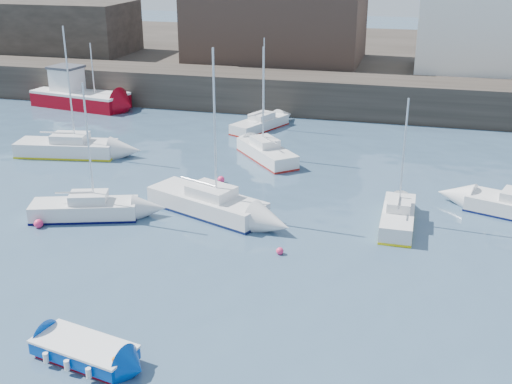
% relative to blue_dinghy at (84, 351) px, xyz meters
% --- Properties ---
extents(water, '(220.00, 220.00, 0.00)m').
position_rel_blue_dinghy_xyz_m(water, '(2.69, 1.07, -0.39)').
color(water, '#2D4760').
rests_on(water, ground).
extents(quay_wall, '(90.00, 5.00, 3.00)m').
position_rel_blue_dinghy_xyz_m(quay_wall, '(2.69, 36.07, 1.11)').
color(quay_wall, '#28231E').
rests_on(quay_wall, ground).
extents(land_strip, '(90.00, 32.00, 2.80)m').
position_rel_blue_dinghy_xyz_m(land_strip, '(2.69, 54.07, 1.01)').
color(land_strip, '#28231E').
rests_on(land_strip, ground).
extents(bldg_east_d, '(11.14, 11.14, 8.95)m').
position_rel_blue_dinghy_xyz_m(bldg_east_d, '(13.69, 42.57, 6.98)').
color(bldg_east_d, white).
rests_on(bldg_east_d, land_strip).
extents(warehouse, '(16.40, 10.40, 7.60)m').
position_rel_blue_dinghy_xyz_m(warehouse, '(-3.31, 44.07, 6.23)').
color(warehouse, '#3D2D26').
rests_on(warehouse, land_strip).
extents(bldg_west, '(14.00, 8.00, 5.00)m').
position_rel_blue_dinghy_xyz_m(bldg_west, '(-25.31, 43.07, 4.91)').
color(bldg_west, '#353028').
rests_on(bldg_west, land_strip).
extents(blue_dinghy, '(3.89, 2.30, 0.69)m').
position_rel_blue_dinghy_xyz_m(blue_dinghy, '(0.00, 0.00, 0.00)').
color(blue_dinghy, maroon).
rests_on(blue_dinghy, ground).
extents(fishing_boat, '(8.79, 4.53, 5.55)m').
position_rel_blue_dinghy_xyz_m(fishing_boat, '(-18.26, 32.62, 0.69)').
color(fishing_boat, maroon).
rests_on(fishing_boat, ground).
extents(sailboat_a, '(5.71, 3.34, 7.07)m').
position_rel_blue_dinghy_xyz_m(sailboat_a, '(-5.93, 11.03, 0.11)').
color(sailboat_a, silver).
rests_on(sailboat_a, ground).
extents(sailboat_b, '(7.08, 4.55, 8.70)m').
position_rel_blue_dinghy_xyz_m(sailboat_b, '(0.01, 13.25, 0.18)').
color(sailboat_b, silver).
rests_on(sailboat_b, ground).
extents(sailboat_c, '(1.60, 4.91, 6.45)m').
position_rel_blue_dinghy_xyz_m(sailboat_c, '(9.82, 14.06, 0.11)').
color(sailboat_c, silver).
rests_on(sailboat_c, ground).
extents(sailboat_e, '(6.85, 3.12, 8.49)m').
position_rel_blue_dinghy_xyz_m(sailboat_e, '(-12.17, 20.12, 0.17)').
color(sailboat_e, silver).
rests_on(sailboat_e, ground).
extents(sailboat_f, '(5.01, 5.40, 7.27)m').
position_rel_blue_dinghy_xyz_m(sailboat_f, '(0.95, 22.60, 0.13)').
color(sailboat_f, silver).
rests_on(sailboat_f, ground).
extents(sailboat_h, '(3.72, 5.53, 6.82)m').
position_rel_blue_dinghy_xyz_m(sailboat_h, '(-1.24, 29.53, 0.06)').
color(sailboat_h, silver).
rests_on(sailboat_h, ground).
extents(buoy_near, '(0.46, 0.46, 0.46)m').
position_rel_blue_dinghy_xyz_m(buoy_near, '(-7.62, 9.33, -0.39)').
color(buoy_near, '#FF2E67').
rests_on(buoy_near, ground).
extents(buoy_mid, '(0.35, 0.35, 0.35)m').
position_rel_blue_dinghy_xyz_m(buoy_mid, '(4.75, 9.48, -0.39)').
color(buoy_mid, '#FF2E67').
rests_on(buoy_mid, ground).
extents(buoy_far, '(0.43, 0.43, 0.43)m').
position_rel_blue_dinghy_xyz_m(buoy_far, '(-0.65, 17.71, -0.39)').
color(buoy_far, '#FF2E67').
rests_on(buoy_far, ground).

